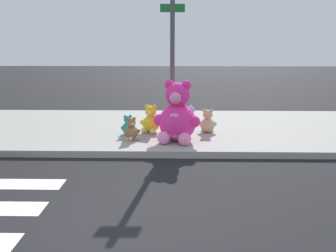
{
  "coord_description": "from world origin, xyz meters",
  "views": [
    {
      "loc": [
        1.06,
        -4.0,
        2.4
      ],
      "look_at": [
        0.91,
        3.6,
        0.55
      ],
      "focal_mm": 37.87,
      "sensor_mm": 36.0,
      "label": 1
    }
  ],
  "objects_px": {
    "plush_pink_large": "(177,117)",
    "plush_yellow": "(150,121)",
    "sign_pole": "(172,64)",
    "plush_teal": "(128,126)",
    "plush_tan": "(208,123)",
    "plush_white": "(173,117)",
    "plush_brown": "(132,131)",
    "plush_lavender": "(190,117)"
  },
  "relations": [
    {
      "from": "sign_pole",
      "to": "plush_brown",
      "type": "height_order",
      "value": "sign_pole"
    },
    {
      "from": "plush_brown",
      "to": "sign_pole",
      "type": "bearing_deg",
      "value": 27.46
    },
    {
      "from": "plush_teal",
      "to": "plush_brown",
      "type": "height_order",
      "value": "plush_brown"
    },
    {
      "from": "plush_white",
      "to": "plush_teal",
      "type": "distance_m",
      "value": 1.33
    },
    {
      "from": "plush_tan",
      "to": "plush_yellow",
      "type": "height_order",
      "value": "plush_yellow"
    },
    {
      "from": "plush_white",
      "to": "plush_teal",
      "type": "xyz_separation_m",
      "value": [
        -1.11,
        -0.73,
        -0.07
      ]
    },
    {
      "from": "plush_pink_large",
      "to": "plush_lavender",
      "type": "bearing_deg",
      "value": 76.96
    },
    {
      "from": "plush_pink_large",
      "to": "plush_brown",
      "type": "xyz_separation_m",
      "value": [
        -1.05,
        0.1,
        -0.35
      ]
    },
    {
      "from": "plush_tan",
      "to": "plush_brown",
      "type": "distance_m",
      "value": 1.95
    },
    {
      "from": "plush_teal",
      "to": "plush_tan",
      "type": "height_order",
      "value": "plush_tan"
    },
    {
      "from": "plush_brown",
      "to": "plush_pink_large",
      "type": "bearing_deg",
      "value": -5.71
    },
    {
      "from": "sign_pole",
      "to": "plush_pink_large",
      "type": "distance_m",
      "value": 1.29
    },
    {
      "from": "plush_white",
      "to": "plush_brown",
      "type": "bearing_deg",
      "value": -128.22
    },
    {
      "from": "plush_tan",
      "to": "plush_brown",
      "type": "bearing_deg",
      "value": -158.69
    },
    {
      "from": "sign_pole",
      "to": "plush_pink_large",
      "type": "relative_size",
      "value": 2.3
    },
    {
      "from": "plush_lavender",
      "to": "plush_brown",
      "type": "distance_m",
      "value": 2.02
    },
    {
      "from": "plush_teal",
      "to": "plush_tan",
      "type": "xyz_separation_m",
      "value": [
        1.97,
        0.22,
        0.05
      ]
    },
    {
      "from": "plush_teal",
      "to": "plush_lavender",
      "type": "xyz_separation_m",
      "value": [
        1.56,
        0.95,
        0.03
      ]
    },
    {
      "from": "plush_teal",
      "to": "plush_white",
      "type": "bearing_deg",
      "value": 33.28
    },
    {
      "from": "plush_white",
      "to": "plush_teal",
      "type": "bearing_deg",
      "value": -146.72
    },
    {
      "from": "plush_lavender",
      "to": "plush_brown",
      "type": "bearing_deg",
      "value": -134.29
    },
    {
      "from": "plush_tan",
      "to": "plush_teal",
      "type": "bearing_deg",
      "value": -173.62
    },
    {
      "from": "plush_yellow",
      "to": "plush_white",
      "type": "bearing_deg",
      "value": 43.7
    },
    {
      "from": "plush_teal",
      "to": "plush_tan",
      "type": "distance_m",
      "value": 1.98
    },
    {
      "from": "plush_yellow",
      "to": "plush_lavender",
      "type": "xyz_separation_m",
      "value": [
        1.02,
        0.77,
        -0.06
      ]
    },
    {
      "from": "plush_pink_large",
      "to": "plush_yellow",
      "type": "xyz_separation_m",
      "value": [
        -0.66,
        0.78,
        -0.28
      ]
    },
    {
      "from": "plush_yellow",
      "to": "plush_lavender",
      "type": "height_order",
      "value": "plush_yellow"
    },
    {
      "from": "plush_white",
      "to": "sign_pole",
      "type": "bearing_deg",
      "value": -91.9
    },
    {
      "from": "plush_pink_large",
      "to": "plush_white",
      "type": "relative_size",
      "value": 2.12
    },
    {
      "from": "sign_pole",
      "to": "plush_lavender",
      "type": "bearing_deg",
      "value": 63.67
    },
    {
      "from": "plush_lavender",
      "to": "plush_teal",
      "type": "bearing_deg",
      "value": -148.52
    },
    {
      "from": "sign_pole",
      "to": "plush_yellow",
      "type": "height_order",
      "value": "sign_pole"
    },
    {
      "from": "plush_pink_large",
      "to": "plush_lavender",
      "type": "relative_size",
      "value": 2.56
    },
    {
      "from": "sign_pole",
      "to": "plush_teal",
      "type": "xyz_separation_m",
      "value": [
        -1.08,
        0.0,
        -1.51
      ]
    },
    {
      "from": "plush_lavender",
      "to": "plush_tan",
      "type": "bearing_deg",
      "value": -60.9
    },
    {
      "from": "plush_teal",
      "to": "sign_pole",
      "type": "bearing_deg",
      "value": -0.16
    },
    {
      "from": "plush_pink_large",
      "to": "plush_tan",
      "type": "xyz_separation_m",
      "value": [
        0.77,
        0.81,
        -0.32
      ]
    },
    {
      "from": "plush_pink_large",
      "to": "plush_white",
      "type": "bearing_deg",
      "value": 93.96
    },
    {
      "from": "plush_pink_large",
      "to": "sign_pole",
      "type": "bearing_deg",
      "value": 101.09
    },
    {
      "from": "sign_pole",
      "to": "plush_tan",
      "type": "relative_size",
      "value": 5.37
    },
    {
      "from": "sign_pole",
      "to": "plush_brown",
      "type": "xyz_separation_m",
      "value": [
        -0.93,
        -0.49,
        -1.49
      ]
    },
    {
      "from": "plush_white",
      "to": "plush_teal",
      "type": "height_order",
      "value": "plush_white"
    }
  ]
}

